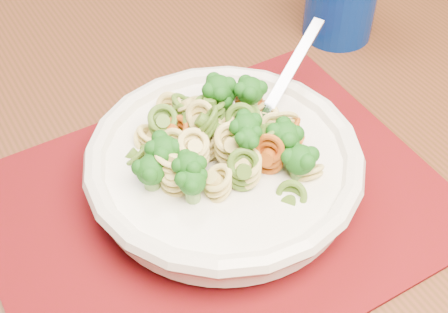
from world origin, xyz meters
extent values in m
cube|color=#562918|center=(-0.13, 0.07, 0.76)|extent=(1.52, 1.18, 0.04)
cube|color=#562918|center=(0.36, 0.59, 0.37)|extent=(0.09, 0.09, 0.74)
cube|color=#5A0312|center=(-0.08, 0.04, 0.78)|extent=(0.47, 0.40, 0.00)
cylinder|color=white|center=(-0.06, 0.06, 0.79)|extent=(0.11, 0.11, 0.01)
cylinder|color=white|center=(-0.06, 0.06, 0.81)|extent=(0.23, 0.23, 0.03)
torus|color=white|center=(-0.06, 0.06, 0.82)|extent=(0.25, 0.25, 0.02)
camera|label=1|loc=(-0.17, -0.32, 1.23)|focal=50.00mm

